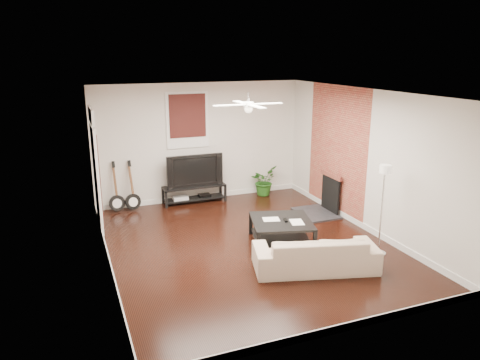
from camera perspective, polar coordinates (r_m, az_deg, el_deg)
name	(u,v)px	position (r m, az deg, el deg)	size (l,w,h in m)	color
room	(248,172)	(8.13, 1.03, 0.99)	(5.01, 6.01, 2.81)	black
brick_accent	(337,151)	(10.13, 11.98, 3.59)	(0.02, 2.20, 2.80)	#A84436
fireplace	(323,194)	(10.22, 10.33, -1.67)	(0.80, 1.10, 0.92)	black
window_back	(188,120)	(10.70, -6.58, 7.44)	(1.00, 0.06, 1.30)	#3A110F
door_left	(97,168)	(9.45, -17.48, 1.40)	(0.08, 1.00, 2.50)	white
tv_stand	(194,194)	(10.92, -5.72, -1.75)	(1.49, 0.40, 0.42)	black
tv	(193,170)	(10.77, -5.83, 1.30)	(1.34, 0.18, 0.77)	black
coffee_table	(281,232)	(8.61, 5.17, -6.44)	(1.08, 1.08, 0.46)	black
sofa	(315,253)	(7.67, 9.39, -8.94)	(2.01, 0.78, 0.59)	tan
floor_lamp	(382,210)	(8.28, 17.29, -3.65)	(0.27, 0.27, 1.64)	silver
potted_plant	(263,181)	(11.42, 2.95, -0.10)	(0.65, 0.56, 0.72)	#215919
guitar_left	(116,187)	(10.47, -15.26, -0.89)	(0.36, 0.25, 1.15)	black
guitar_right	(132,186)	(10.48, -13.34, -0.75)	(0.36, 0.25, 1.15)	black
ceiling_fan	(248,104)	(7.91, 1.07, 9.43)	(1.24, 1.24, 0.32)	white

